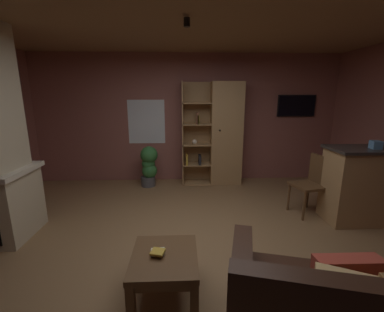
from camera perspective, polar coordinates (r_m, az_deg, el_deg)
The scene contains 14 objects.
floor at distance 3.29m, azimuth 0.31°, elevation -19.99°, with size 6.26×5.27×0.02m, color olive.
wall_back at distance 5.43m, azimuth -1.02°, elevation 8.26°, with size 6.38×0.06×2.63m, color #8E544C.
ceiling at distance 2.87m, azimuth 0.39°, elevation 30.45°, with size 6.26×5.27×0.02m, color #8E6B47.
window_pane_back at distance 5.45m, azimuth -10.13°, elevation 7.51°, with size 0.76×0.01×0.90m, color white.
bookshelf_cabinet at distance 5.26m, azimuth 6.68°, elevation 4.79°, with size 1.21×0.41×2.06m.
kitchen_bar_counter at distance 4.55m, azimuth 36.09°, elevation -5.21°, with size 1.49×0.59×1.09m.
tissue_box at distance 4.25m, azimuth 35.81°, elevation 2.03°, with size 0.12×0.12×0.11m, color #598CBF.
coffee_table at distance 2.50m, azimuth -6.15°, elevation -22.75°, with size 0.59×0.66×0.41m.
table_book_0 at distance 2.47m, azimuth -7.65°, elevation -20.45°, with size 0.12×0.09×0.03m, color beige.
table_book_1 at distance 2.43m, azimuth -7.67°, elevation -20.45°, with size 0.12×0.11×0.02m, color gold.
dining_chair at distance 4.32m, azimuth 25.33°, elevation -5.04°, with size 0.51×0.51×0.92m.
potted_floor_plant at distance 5.20m, azimuth -9.60°, elevation -1.97°, with size 0.35×0.34×0.82m.
wall_mounted_tv at distance 5.87m, azimuth 22.27°, elevation 10.34°, with size 0.79×0.06×0.44m.
track_light_spot_1 at distance 3.08m, azimuth -1.15°, elevation 27.71°, with size 0.07×0.07×0.09m, color black.
Camera 1 is at (-0.13, -2.74, 1.80)m, focal length 23.88 mm.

